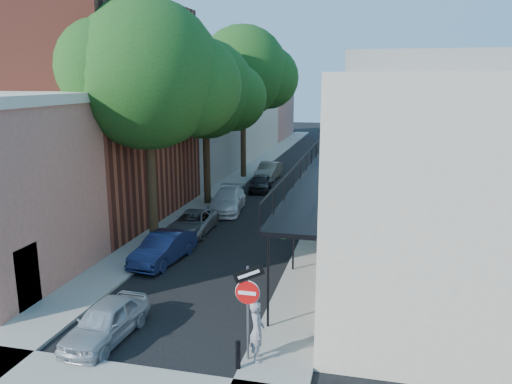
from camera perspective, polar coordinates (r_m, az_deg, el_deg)
The scene contains 18 objects.
ground at distance 15.10m, azimuth -14.27°, elevation -18.89°, with size 160.00×160.00×0.00m, color black.
road_surface at distance 42.47m, azimuth 4.56°, elevation 2.18°, with size 6.00×64.00×0.01m, color black.
sidewalk_left at distance 43.23m, azimuth -0.69°, elevation 2.49°, with size 2.00×64.00×0.12m, color gray.
sidewalk_right at distance 42.06m, azimuth 9.95°, elevation 2.00°, with size 2.00×64.00×0.12m, color gray.
buildings_left at distance 43.05m, azimuth -8.06°, elevation 8.87°, with size 10.10×59.10×12.00m.
buildings_right at distance 40.99m, azimuth 17.19°, elevation 7.51°, with size 9.80×55.00×10.00m.
sign_post at distance 13.90m, azimuth -0.95°, elevation -11.84°, with size 0.89×0.17×2.99m.
bollard at distance 14.24m, azimuth -2.06°, elevation -18.10°, with size 0.14×0.14×0.80m, color black.
oak_near at distance 23.59m, azimuth -11.13°, elevation 12.71°, with size 7.48×6.80×11.42m.
oak_mid at distance 31.06m, azimuth -5.01°, elevation 11.36°, with size 6.60×6.00×10.20m.
oak_far at distance 39.72m, azimuth -0.77°, elevation 13.46°, with size 7.70×7.00×11.90m.
parked_car_a at distance 16.39m, azimuth -16.79°, elevation -13.98°, with size 1.41×3.50×1.19m, color #97A0A7.
parked_car_b at distance 22.17m, azimuth -10.55°, elevation -6.33°, with size 1.36×3.89×1.28m, color #162045.
parked_car_c at distance 26.03m, azimuth -7.24°, elevation -3.50°, with size 1.86×4.04×1.12m, color slate.
parked_car_d at distance 30.06m, azimuth -3.30°, elevation -0.99°, with size 1.86×4.56×1.32m, color silver.
parked_car_e at distance 35.50m, azimuth 0.51°, elevation 1.05°, with size 1.37×3.40×1.16m, color black.
parked_car_f at distance 39.55m, azimuth 1.46°, elevation 2.41°, with size 1.43×4.10×1.35m, color slate.
pedestrian at distance 14.37m, azimuth 0.11°, elevation -15.59°, with size 0.64×0.42×1.76m, color gray.
Camera 1 is at (6.28, -11.27, 7.85)m, focal length 35.00 mm.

